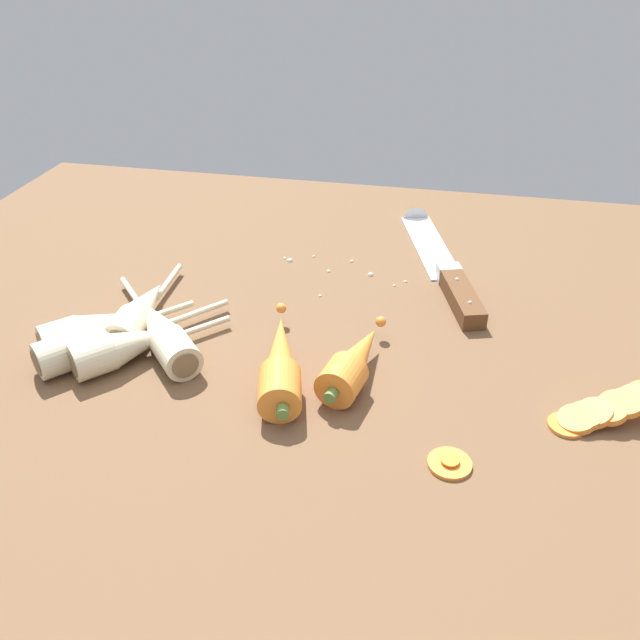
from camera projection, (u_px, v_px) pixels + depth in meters
The scene contains 12 objects.
ground_plane at pixel (323, 336), 77.41cm from camera, with size 120.00×90.00×4.00cm, color brown.
chefs_knife at pixel (437, 256), 89.21cm from camera, with size 13.28×34.19×4.18cm.
whole_carrot at pixel (280, 362), 65.99cm from camera, with size 7.67×18.82×4.20cm.
whole_carrot_second at pixel (354, 361), 66.15cm from camera, with size 6.49×15.08×4.20cm.
parsnip_front at pixel (161, 331), 71.09cm from camera, with size 17.01×18.44×4.00cm.
parsnip_mid_left at pixel (105, 339), 69.80cm from camera, with size 16.35×18.43×4.00cm.
parsnip_mid_right at pixel (127, 346), 68.66cm from camera, with size 13.94×14.51×4.00cm.
parsnip_back at pixel (141, 311), 74.57cm from camera, with size 4.44×19.27×4.00cm.
parsnip_outer at pixel (94, 328), 71.58cm from camera, with size 13.69×14.31×4.00cm.
carrot_slice_stack at pixel (605, 410), 61.02cm from camera, with size 10.48×6.78×3.76cm.
carrot_slice_stray_near at pixel (450, 462), 56.60cm from camera, with size 3.91×3.91×0.70cm.
mince_crumbs at pixel (333, 267), 87.16cm from camera, with size 17.49×10.92×0.80cm.
Camera 1 is at (12.61, -62.96, 41.27)cm, focal length 36.49 mm.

